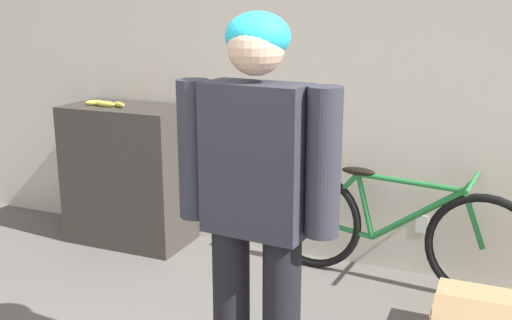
{
  "coord_description": "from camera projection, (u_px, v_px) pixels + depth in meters",
  "views": [
    {
      "loc": [
        0.99,
        -1.15,
        1.75
      ],
      "look_at": [
        0.08,
        1.0,
        1.14
      ],
      "focal_mm": 42.0,
      "sensor_mm": 36.0,
      "label": 1
    }
  ],
  "objects": [
    {
      "name": "bicycle",
      "position": [
        392.0,
        230.0,
        3.81
      ],
      "size": [
        1.77,
        0.46,
        0.76
      ],
      "rotation": [
        0.0,
        0.0,
        -0.08
      ],
      "color": "black",
      "rests_on": "ground_plane"
    },
    {
      "name": "person",
      "position": [
        256.0,
        194.0,
        2.45
      ],
      "size": [
        0.7,
        0.25,
        1.73
      ],
      "rotation": [
        0.0,
        0.0,
        -0.08
      ],
      "color": "black",
      "rests_on": "ground_plane"
    },
    {
      "name": "banana",
      "position": [
        106.0,
        104.0,
        4.33
      ],
      "size": [
        0.36,
        0.1,
        0.04
      ],
      "color": "#EAD64C",
      "rests_on": "side_shelf"
    },
    {
      "name": "wall_back",
      "position": [
        347.0,
        76.0,
        3.94
      ],
      "size": [
        8.0,
        0.07,
        2.6
      ],
      "color": "beige",
      "rests_on": "ground_plane"
    },
    {
      "name": "side_shelf",
      "position": [
        128.0,
        175.0,
        4.47
      ],
      "size": [
        0.9,
        0.47,
        1.04
      ],
      "color": "#38332D",
      "rests_on": "ground_plane"
    }
  ]
}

